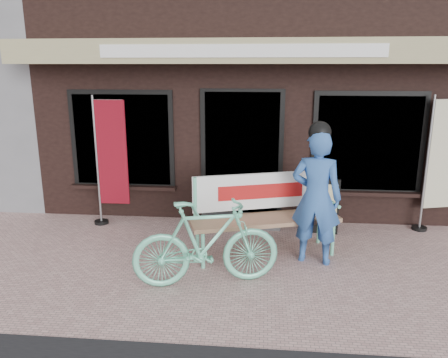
# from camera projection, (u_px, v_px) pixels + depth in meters

# --- Properties ---
(ground) EXTENTS (70.00, 70.00, 0.00)m
(ground) POSITION_uv_depth(u_px,v_px,m) (233.00, 273.00, 5.53)
(ground) COLOR #CAA09B
(ground) RESTS_ON ground
(storefront) EXTENTS (7.00, 6.77, 6.00)m
(storefront) POSITION_uv_depth(u_px,v_px,m) (250.00, 45.00, 9.56)
(storefront) COLOR black
(storefront) RESTS_ON ground
(bench) EXTENTS (2.10, 1.11, 1.10)m
(bench) POSITION_uv_depth(u_px,v_px,m) (263.00, 208.00, 6.02)
(bench) COLOR #73E0B7
(bench) RESTS_ON ground
(person) EXTENTS (0.73, 0.56, 1.88)m
(person) POSITION_uv_depth(u_px,v_px,m) (316.00, 195.00, 5.65)
(person) COLOR #315EAA
(person) RESTS_ON ground
(bicycle) EXTENTS (1.81, 0.92, 1.05)m
(bicycle) POSITION_uv_depth(u_px,v_px,m) (206.00, 243.00, 5.14)
(bicycle) COLOR #73E0B7
(bicycle) RESTS_ON ground
(nobori_red) EXTENTS (0.62, 0.23, 2.11)m
(nobori_red) POSITION_uv_depth(u_px,v_px,m) (110.00, 160.00, 6.99)
(nobori_red) COLOR gray
(nobori_red) RESTS_ON ground
(nobori_cream) EXTENTS (0.63, 0.29, 2.14)m
(nobori_cream) POSITION_uv_depth(u_px,v_px,m) (440.00, 162.00, 6.76)
(nobori_cream) COLOR gray
(nobori_cream) RESTS_ON ground
(menu_stand) EXTENTS (0.44, 0.14, 0.88)m
(menu_stand) POSITION_uv_depth(u_px,v_px,m) (325.00, 206.00, 6.75)
(menu_stand) COLOR black
(menu_stand) RESTS_ON ground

